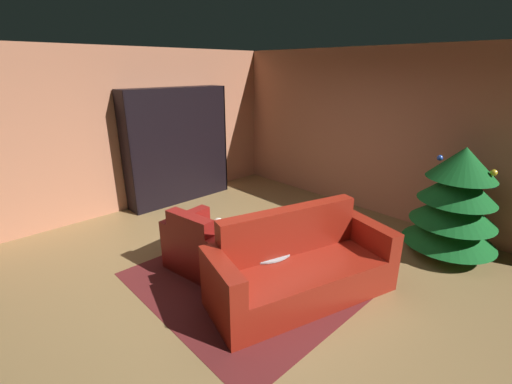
% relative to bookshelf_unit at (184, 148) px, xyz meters
% --- Properties ---
extents(ground_plane, '(7.40, 7.40, 0.00)m').
position_rel_bookshelf_unit_xyz_m(ground_plane, '(2.84, -0.77, -0.99)').
color(ground_plane, olive).
extents(wall_back, '(6.29, 0.06, 2.72)m').
position_rel_bookshelf_unit_xyz_m(wall_back, '(2.84, 2.05, 0.37)').
color(wall_back, tan).
rests_on(wall_back, ground).
extents(wall_left, '(0.06, 5.69, 2.72)m').
position_rel_bookshelf_unit_xyz_m(wall_left, '(-0.27, -0.77, 0.37)').
color(wall_left, tan).
rests_on(wall_left, ground).
extents(area_rug, '(2.44, 2.48, 0.01)m').
position_rel_bookshelf_unit_xyz_m(area_rug, '(2.89, -0.89, -0.99)').
color(area_rug, maroon).
rests_on(area_rug, ground).
extents(bookshelf_unit, '(0.40, 1.97, 2.07)m').
position_rel_bookshelf_unit_xyz_m(bookshelf_unit, '(0.00, 0.00, 0.00)').
color(bookshelf_unit, black).
rests_on(bookshelf_unit, ground).
extents(armchair_red, '(1.05, 0.86, 0.82)m').
position_rel_bookshelf_unit_xyz_m(armchair_red, '(2.35, -1.21, -0.70)').
color(armchair_red, maroon).
rests_on(armchair_red, ground).
extents(couch_red, '(1.32, 2.20, 0.95)m').
position_rel_bookshelf_unit_xyz_m(couch_red, '(3.49, -0.78, -0.68)').
color(couch_red, maroon).
rests_on(couch_red, ground).
extents(coffee_table, '(0.76, 0.76, 0.43)m').
position_rel_bookshelf_unit_xyz_m(coffee_table, '(2.95, -0.85, -0.60)').
color(coffee_table, black).
rests_on(coffee_table, ground).
extents(book_stack_on_table, '(0.24, 0.19, 0.07)m').
position_rel_bookshelf_unit_xyz_m(book_stack_on_table, '(2.98, -0.91, -0.53)').
color(book_stack_on_table, red).
rests_on(book_stack_on_table, coffee_table).
extents(bottle_on_table, '(0.07, 0.07, 0.29)m').
position_rel_bookshelf_unit_xyz_m(bottle_on_table, '(2.78, -0.96, -0.45)').
color(bottle_on_table, '#2E3350').
rests_on(bottle_on_table, coffee_table).
extents(decorated_tree, '(1.16, 1.16, 1.48)m').
position_rel_bookshelf_unit_xyz_m(decorated_tree, '(4.28, 1.36, -0.25)').
color(decorated_tree, brown).
rests_on(decorated_tree, ground).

